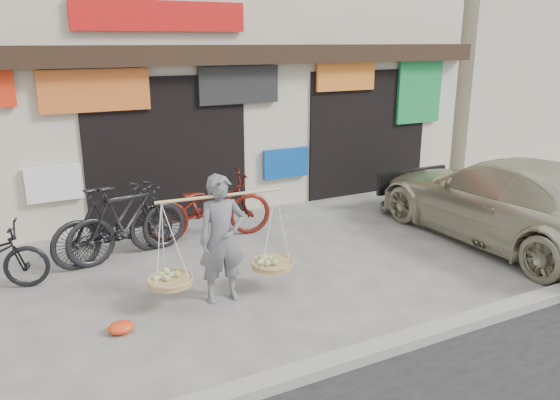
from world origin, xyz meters
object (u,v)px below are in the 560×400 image
street_vendor (222,244)px  suv (506,200)px  bike_1 (115,223)px  bike_2 (208,206)px  bike_3 (128,221)px

street_vendor → suv: size_ratio=0.39×
bike_1 → suv: bearing=-123.5°
street_vendor → bike_2: bearing=78.5°
bike_2 → suv: suv is taller
bike_1 → suv: suv is taller
bike_3 → bike_1: bearing=76.6°
street_vendor → bike_3: 2.19m
street_vendor → suv: bearing=2.8°
bike_1 → bike_3: same height
street_vendor → bike_1: size_ratio=0.97×
bike_1 → bike_3: bearing=-103.4°
bike_2 → bike_3: 1.44m
street_vendor → bike_2: size_ratio=0.89×
bike_1 → suv: 6.40m
bike_2 → suv: size_ratio=0.44×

